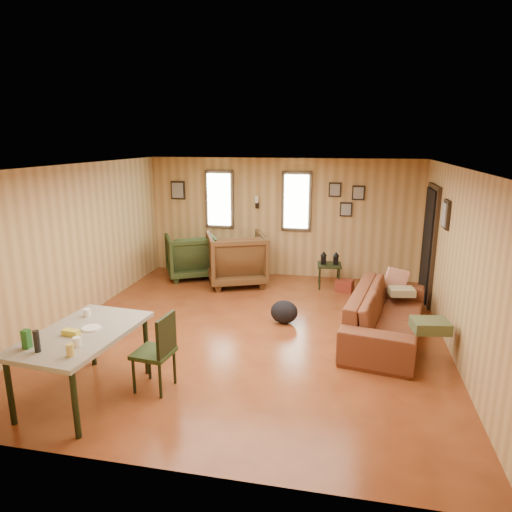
{
  "coord_description": "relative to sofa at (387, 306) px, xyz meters",
  "views": [
    {
      "loc": [
        1.34,
        -6.11,
        2.75
      ],
      "look_at": [
        0.0,
        0.4,
        1.05
      ],
      "focal_mm": 32.0,
      "sensor_mm": 36.0,
      "label": 1
    }
  ],
  "objects": [
    {
      "name": "sofa_pillows",
      "position": [
        0.35,
        0.08,
        0.05
      ],
      "size": [
        0.72,
        1.92,
        0.39
      ],
      "rotation": [
        0.0,
        0.0,
        0.15
      ],
      "color": "#454F2C",
      "rests_on": "sofa"
    },
    {
      "name": "sofa",
      "position": [
        0.0,
        0.0,
        0.0
      ],
      "size": [
        1.11,
        2.45,
        0.92
      ],
      "primitive_type": "imported",
      "rotation": [
        0.0,
        0.0,
        1.39
      ],
      "color": "brown",
      "rests_on": "ground"
    },
    {
      "name": "recliner_green",
      "position": [
        -3.72,
        2.27,
        0.03
      ],
      "size": [
        1.26,
        1.24,
        0.98
      ],
      "primitive_type": "imported",
      "rotation": [
        0.0,
        0.0,
        -2.65
      ],
      "color": "#293719",
      "rests_on": "ground"
    },
    {
      "name": "recliner_brown",
      "position": [
        -2.69,
        2.0,
        0.09
      ],
      "size": [
        1.39,
        1.35,
        1.11
      ],
      "primitive_type": "imported",
      "rotation": [
        0.0,
        0.0,
        3.53
      ],
      "color": "#4E3117",
      "rests_on": "ground"
    },
    {
      "name": "end_table",
      "position": [
        -3.51,
        2.53,
        -0.08
      ],
      "size": [
        0.58,
        0.53,
        0.68
      ],
      "rotation": [
        0.0,
        0.0,
        -0.09
      ],
      "color": "black",
      "rests_on": "ground"
    },
    {
      "name": "cooler",
      "position": [
        -0.6,
        1.95,
        -0.35
      ],
      "size": [
        0.35,
        0.29,
        0.22
      ],
      "rotation": [
        0.0,
        0.0,
        -0.25
      ],
      "color": "maroon",
      "rests_on": "ground"
    },
    {
      "name": "dining_chair",
      "position": [
        -2.59,
        -1.98,
        0.04
      ],
      "size": [
        0.45,
        0.45,
        0.9
      ],
      "rotation": [
        0.0,
        0.0,
        -0.11
      ],
      "color": "#293719",
      "rests_on": "ground"
    },
    {
      "name": "dining_table",
      "position": [
        -3.33,
        -2.29,
        0.23
      ],
      "size": [
        1.03,
        1.57,
        0.98
      ],
      "rotation": [
        0.0,
        0.0,
        -0.09
      ],
      "color": "gray",
      "rests_on": "ground"
    },
    {
      "name": "side_table",
      "position": [
        -0.91,
        2.13,
        0.02
      ],
      "size": [
        0.48,
        0.48,
        0.71
      ],
      "rotation": [
        0.0,
        0.0,
        0.09
      ],
      "color": "black",
      "rests_on": "ground"
    },
    {
      "name": "backpack",
      "position": [
        -1.49,
        0.21,
        -0.28
      ],
      "size": [
        0.43,
        0.33,
        0.36
      ],
      "rotation": [
        0.0,
        0.0,
        0.04
      ],
      "color": "black",
      "rests_on": "ground"
    },
    {
      "name": "room",
      "position": [
        -1.76,
        0.07,
        0.74
      ],
      "size": [
        5.54,
        6.04,
        2.44
      ],
      "color": "brown",
      "rests_on": "ground"
    }
  ]
}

